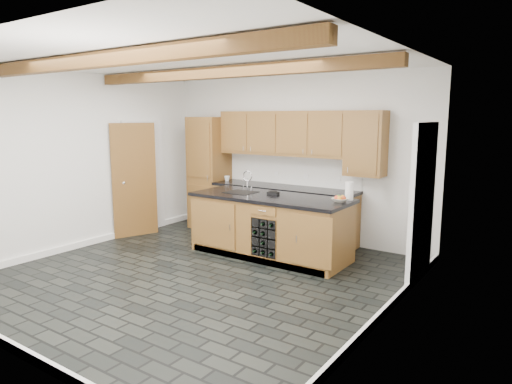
{
  "coord_description": "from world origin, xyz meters",
  "views": [
    {
      "loc": [
        3.95,
        -4.39,
        2.1
      ],
      "look_at": [
        0.38,
        0.8,
        1.06
      ],
      "focal_mm": 32.0,
      "sensor_mm": 36.0,
      "label": 1
    }
  ],
  "objects_px": {
    "kitchen_scale": "(273,193)",
    "fruit_bowl": "(340,200)",
    "island": "(270,226)",
    "paper_towel": "(349,191)"
  },
  "relations": [
    {
      "from": "island",
      "to": "kitchen_scale",
      "type": "distance_m",
      "value": 0.51
    },
    {
      "from": "kitchen_scale",
      "to": "island",
      "type": "bearing_deg",
      "value": -83.57
    },
    {
      "from": "fruit_bowl",
      "to": "paper_towel",
      "type": "xyz_separation_m",
      "value": [
        0.04,
        0.21,
        0.1
      ]
    },
    {
      "from": "kitchen_scale",
      "to": "paper_towel",
      "type": "xyz_separation_m",
      "value": [
        1.15,
        0.21,
        0.11
      ]
    },
    {
      "from": "fruit_bowl",
      "to": "paper_towel",
      "type": "height_order",
      "value": "paper_towel"
    },
    {
      "from": "kitchen_scale",
      "to": "fruit_bowl",
      "type": "relative_size",
      "value": 0.82
    },
    {
      "from": "fruit_bowl",
      "to": "paper_towel",
      "type": "distance_m",
      "value": 0.24
    },
    {
      "from": "island",
      "to": "fruit_bowl",
      "type": "relative_size",
      "value": 11.04
    },
    {
      "from": "island",
      "to": "fruit_bowl",
      "type": "bearing_deg",
      "value": 7.57
    },
    {
      "from": "kitchen_scale",
      "to": "paper_towel",
      "type": "distance_m",
      "value": 1.17
    }
  ]
}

